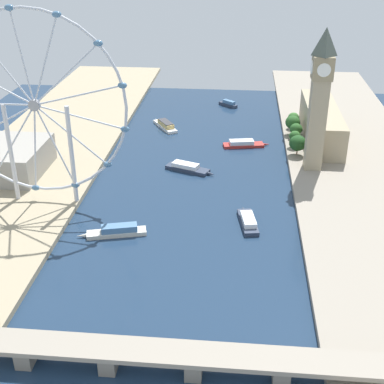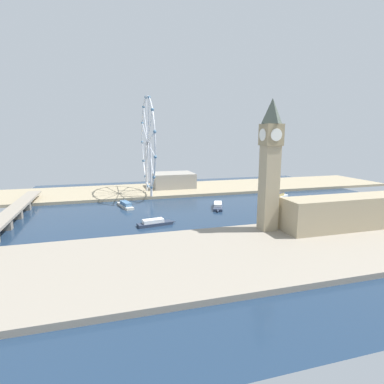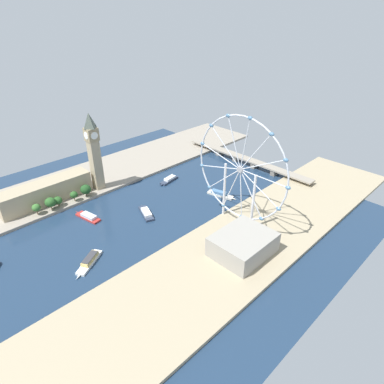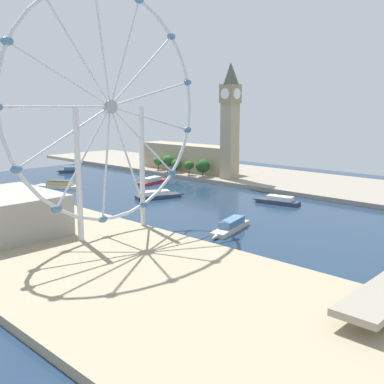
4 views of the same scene
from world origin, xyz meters
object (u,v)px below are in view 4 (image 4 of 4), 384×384
object	(u,v)px
parliament_block	(188,157)
ferris_wheel	(110,109)
clock_tower	(230,119)
tour_boat_1	(278,201)
tour_boat_4	(58,185)
tour_boat_0	(70,170)
tour_boat_3	(152,181)
tour_boat_5	(158,195)
tour_boat_2	(231,226)
riverside_hall	(4,213)

from	to	relation	value
parliament_block	ferris_wheel	distance (m)	207.23
ferris_wheel	clock_tower	bearing A→B (deg)	-159.03
tour_boat_1	tour_boat_4	xyz separation A→B (m)	(64.65, -145.19, 0.26)
ferris_wheel	parliament_block	bearing A→B (deg)	-145.26
tour_boat_0	tour_boat_4	xyz separation A→B (m)	(47.15, 60.65, 0.10)
clock_tower	tour_boat_0	size ratio (longest dim) A/B	4.72
tour_boat_0	tour_boat_3	size ratio (longest dim) A/B	0.54
tour_boat_3	tour_boat_4	distance (m)	69.95
tour_boat_4	tour_boat_5	size ratio (longest dim) A/B	1.01
tour_boat_0	tour_boat_2	world-z (taller)	tour_boat_2
tour_boat_3	tour_boat_4	world-z (taller)	tour_boat_4
ferris_wheel	tour_boat_5	xyz separation A→B (m)	(-74.88, -53.44, -55.58)
tour_boat_1	tour_boat_2	world-z (taller)	tour_boat_2
tour_boat_4	riverside_hall	bearing A→B (deg)	108.58
ferris_wheel	tour_boat_2	world-z (taller)	ferris_wheel
clock_tower	parliament_block	distance (m)	67.01
tour_boat_5	parliament_block	bearing A→B (deg)	55.32
tour_boat_2	tour_boat_5	bearing A→B (deg)	-123.13
tour_boat_0	tour_boat_1	distance (m)	206.59
riverside_hall	tour_boat_2	distance (m)	103.76
ferris_wheel	tour_boat_4	world-z (taller)	ferris_wheel
tour_boat_1	tour_boat_3	size ratio (longest dim) A/B	0.91
riverside_hall	tour_boat_4	distance (m)	129.13
tour_boat_1	tour_boat_4	size ratio (longest dim) A/B	0.92
tour_boat_1	tour_boat_5	bearing A→B (deg)	20.95
tour_boat_3	tour_boat_4	bearing A→B (deg)	140.57
tour_boat_4	tour_boat_5	xyz separation A→B (m)	(-25.73, 79.51, -0.28)
parliament_block	tour_boat_4	size ratio (longest dim) A/B	2.86
parliament_block	ferris_wheel	xyz separation A→B (m)	(166.52, 115.47, 43.36)
riverside_hall	tour_boat_5	world-z (taller)	riverside_hall
ferris_wheel	tour_boat_2	xyz separation A→B (m)	(-46.62, 29.56, -55.36)
parliament_block	riverside_hall	size ratio (longest dim) A/B	1.92
parliament_block	tour_boat_1	xyz separation A→B (m)	(52.71, 127.71, -12.20)
parliament_block	ferris_wheel	bearing A→B (deg)	34.74
parliament_block	tour_boat_0	size ratio (longest dim) A/B	5.19
tour_boat_2	tour_boat_5	xyz separation A→B (m)	(-28.26, -83.00, -0.22)
riverside_hall	tour_boat_1	world-z (taller)	riverside_hall
parliament_block	tour_boat_0	world-z (taller)	parliament_block
clock_tower	tour_boat_2	world-z (taller)	clock_tower
clock_tower	tour_boat_2	size ratio (longest dim) A/B	2.47
tour_boat_0	tour_boat_5	bearing A→B (deg)	121.74
parliament_block	tour_boat_0	xyz separation A→B (m)	(70.21, -78.13, -12.05)
riverside_hall	tour_boat_5	bearing A→B (deg)	-170.30
riverside_hall	tour_boat_1	distance (m)	155.61
tour_boat_1	tour_boat_2	xyz separation A→B (m)	(67.19, 17.32, 0.20)
tour_boat_3	tour_boat_2	bearing A→B (deg)	-127.05
parliament_block	tour_boat_1	bearing A→B (deg)	67.57
tour_boat_1	tour_boat_2	size ratio (longest dim) A/B	0.88
tour_boat_2	tour_boat_4	world-z (taller)	tour_boat_4
riverside_hall	tour_boat_5	xyz separation A→B (m)	(-109.08, -18.65, -9.87)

